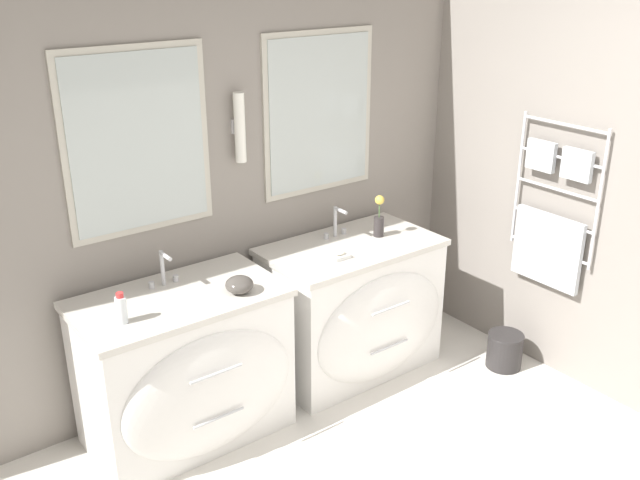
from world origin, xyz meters
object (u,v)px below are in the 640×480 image
(toiletry_bottle, at_px, (121,309))
(waste_bin, at_px, (505,350))
(vanity_left, at_px, (187,368))
(vanity_right, at_px, (355,308))
(amenity_bowl, at_px, (239,285))
(flower_vase, at_px, (379,219))

(toiletry_bottle, bearing_deg, waste_bin, -12.50)
(vanity_left, distance_m, vanity_right, 1.16)
(amenity_bowl, distance_m, flower_vase, 1.12)
(waste_bin, bearing_deg, vanity_right, 144.17)
(vanity_right, xyz_separation_m, toiletry_bottle, (-1.51, -0.06, 0.49))
(vanity_left, distance_m, waste_bin, 2.06)
(flower_vase, bearing_deg, amenity_bowl, -171.59)
(toiletry_bottle, distance_m, amenity_bowl, 0.62)
(toiletry_bottle, height_order, flower_vase, flower_vase)
(vanity_left, height_order, amenity_bowl, amenity_bowl)
(vanity_left, height_order, flower_vase, flower_vase)
(vanity_left, xyz_separation_m, toiletry_bottle, (-0.34, -0.06, 0.49))
(vanity_left, xyz_separation_m, flower_vase, (1.38, 0.05, 0.53))
(toiletry_bottle, distance_m, waste_bin, 2.49)
(vanity_left, relative_size, flower_vase, 4.06)
(vanity_left, relative_size, vanity_right, 1.00)
(vanity_left, xyz_separation_m, amenity_bowl, (0.28, -0.12, 0.46))
(vanity_right, xyz_separation_m, waste_bin, (0.79, -0.57, -0.31))
(toiletry_bottle, height_order, amenity_bowl, toiletry_bottle)
(toiletry_bottle, xyz_separation_m, amenity_bowl, (0.62, -0.06, -0.03))
(toiletry_bottle, bearing_deg, vanity_right, 2.39)
(vanity_right, relative_size, amenity_bowl, 7.27)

